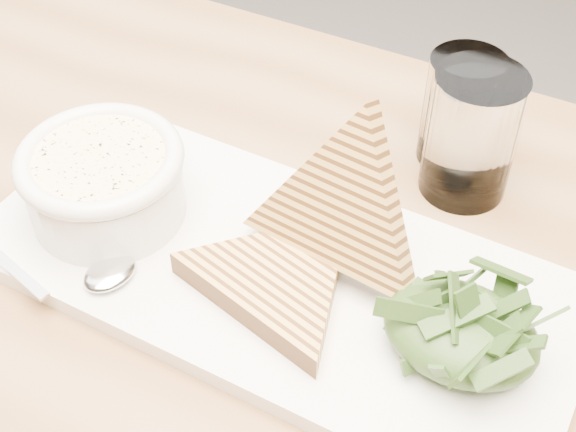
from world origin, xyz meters
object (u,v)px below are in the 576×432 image
at_px(platter, 276,273).
at_px(soup_bowl, 106,189).
at_px(glass_far, 471,135).
at_px(glass_near, 461,111).
at_px(table_top, 226,349).

relative_size(platter, soup_bowl, 3.75).
distance_m(platter, soup_bowl, 0.14).
bearing_deg(soup_bowl, glass_far, 36.52).
relative_size(platter, glass_near, 4.58).
bearing_deg(glass_far, platter, -118.83).
bearing_deg(glass_near, platter, -109.78).
distance_m(table_top, soup_bowl, 0.15).
bearing_deg(platter, glass_far, 61.17).
bearing_deg(platter, soup_bowl, -176.51).
bearing_deg(glass_near, glass_far, -60.73).
bearing_deg(glass_far, glass_near, 119.27).
bearing_deg(soup_bowl, glass_near, 43.99).
distance_m(table_top, glass_near, 0.28).
height_order(table_top, glass_near, glass_near).
height_order(platter, glass_near, glass_near).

